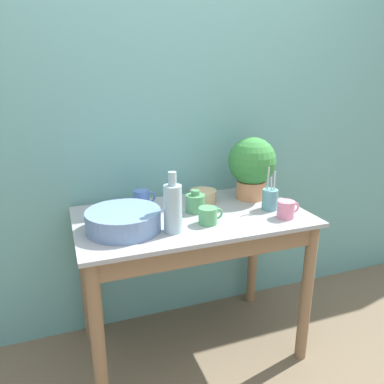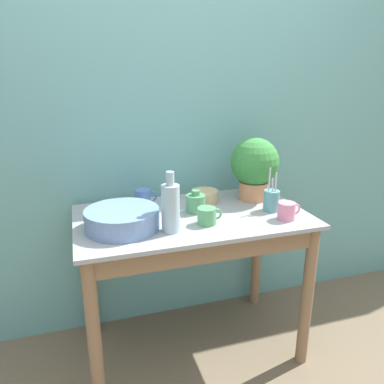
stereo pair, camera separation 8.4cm
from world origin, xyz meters
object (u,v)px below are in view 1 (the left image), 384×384
(bowl_small_tan, at_px, (203,196))
(mug_blue, at_px, (142,199))
(potted_plant, at_px, (252,165))
(bottle_short, at_px, (195,203))
(mug_green, at_px, (208,216))
(utensil_cup, at_px, (270,199))
(mug_pink, at_px, (286,209))
(bowl_wash_large, at_px, (124,220))
(bottle_tall, at_px, (173,207))

(bowl_small_tan, bearing_deg, mug_blue, 173.51)
(potted_plant, relative_size, bottle_short, 3.00)
(potted_plant, height_order, mug_green, potted_plant)
(mug_blue, distance_m, utensil_cup, 0.67)
(potted_plant, xyz_separation_m, mug_blue, (-0.61, 0.06, -0.15))
(bottle_short, distance_m, utensil_cup, 0.39)
(mug_pink, relative_size, mug_green, 0.98)
(bowl_small_tan, bearing_deg, mug_pink, -49.69)
(bowl_wash_large, xyz_separation_m, bottle_short, (0.39, 0.10, 0.00))
(mug_pink, distance_m, mug_green, 0.39)
(bottle_tall, xyz_separation_m, mug_green, (0.18, 0.03, -0.08))
(mug_pink, height_order, mug_green, mug_pink)
(bowl_wash_large, bearing_deg, potted_plant, 15.00)
(potted_plant, distance_m, bowl_wash_large, 0.80)
(bottle_short, bearing_deg, mug_green, -89.46)
(mug_green, relative_size, utensil_cup, 0.53)
(potted_plant, distance_m, bowl_small_tan, 0.32)
(mug_green, relative_size, bowl_small_tan, 0.84)
(mug_green, xyz_separation_m, utensil_cup, (0.37, 0.07, 0.02))
(utensil_cup, bearing_deg, mug_green, -169.69)
(mug_green, bearing_deg, potted_plant, 35.81)
(bowl_wash_large, xyz_separation_m, utensil_cup, (0.76, 0.00, 0.01))
(potted_plant, xyz_separation_m, utensil_cup, (0.00, -0.20, -0.14))
(bottle_tall, xyz_separation_m, utensil_cup, (0.56, 0.10, -0.06))
(bowl_wash_large, relative_size, mug_green, 2.80)
(potted_plant, height_order, bottle_short, potted_plant)
(mug_pink, distance_m, utensil_cup, 0.13)
(bottle_short, height_order, utensil_cup, utensil_cup)
(mug_pink, bearing_deg, mug_blue, 148.29)
(bottle_tall, height_order, bowl_small_tan, bottle_tall)
(bottle_short, height_order, mug_green, bottle_short)
(potted_plant, distance_m, mug_pink, 0.36)
(mug_pink, distance_m, mug_blue, 0.74)
(bottle_short, height_order, mug_blue, bottle_short)
(bottle_tall, relative_size, bowl_small_tan, 1.93)
(utensil_cup, bearing_deg, bottle_tall, -169.94)
(mug_blue, xyz_separation_m, mug_green, (0.24, -0.33, -0.01))
(bowl_wash_large, height_order, mug_pink, bowl_wash_large)
(bottle_tall, distance_m, mug_green, 0.20)
(utensil_cup, bearing_deg, mug_blue, 156.92)
(mug_pink, xyz_separation_m, bowl_small_tan, (-0.30, 0.35, -0.01))
(mug_pink, height_order, mug_blue, mug_blue)
(bottle_tall, xyz_separation_m, mug_blue, (-0.06, 0.36, -0.07))
(bowl_wash_large, relative_size, bottle_tall, 1.22)
(bowl_wash_large, height_order, bottle_tall, bottle_tall)
(bottle_tall, distance_m, mug_pink, 0.58)
(bowl_wash_large, relative_size, bottle_short, 2.92)
(bowl_wash_large, xyz_separation_m, mug_blue, (0.15, 0.27, -0.00))
(bowl_wash_large, distance_m, bowl_small_tan, 0.53)
(bottle_tall, relative_size, mug_pink, 2.35)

